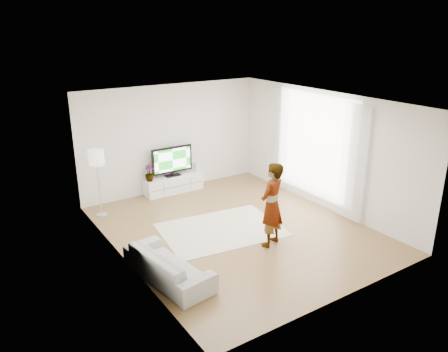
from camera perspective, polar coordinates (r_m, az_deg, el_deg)
floor at (r=9.57m, az=1.63°, el=-6.98°), size 6.00×6.00×0.00m
ceiling at (r=8.70m, az=1.80°, el=9.80°), size 6.00×6.00×0.00m
wall_left at (r=7.95m, az=-13.25°, el=-2.11°), size 0.02×6.00×2.80m
wall_right at (r=10.61m, az=12.88°, el=3.31°), size 0.02×6.00×2.80m
wall_back at (r=11.52m, az=-6.88°, el=4.92°), size 5.00×0.02×2.80m
wall_front at (r=6.96m, az=16.03°, el=-5.51°), size 5.00×0.02×2.80m
window at (r=10.78m, az=11.69°, el=3.93°), size 0.01×2.60×2.50m
curtain_near at (r=9.91m, az=16.56°, el=1.56°), size 0.04×0.70×2.60m
curtain_far at (r=11.68m, az=6.91°, el=4.86°), size 0.04×0.70×2.60m
media_console at (r=11.62m, az=-6.61°, el=-1.03°), size 1.57×0.45×0.44m
television at (r=11.44m, az=-6.79°, el=2.05°), size 1.13×0.22×0.79m
game_console at (r=11.81m, az=-3.70°, el=1.16°), size 0.10×0.18×0.24m
potted_plant at (r=11.22m, az=-9.73°, el=0.37°), size 0.25×0.25×0.41m
rug at (r=9.53m, az=-0.37°, el=-7.02°), size 2.74×2.13×0.01m
player at (r=8.63m, az=6.25°, el=-3.75°), size 0.74×0.62×1.72m
sofa at (r=7.79m, az=-7.30°, el=-11.43°), size 0.99×1.95×0.54m
floor_lamp at (r=10.18m, az=-16.31°, el=1.99°), size 0.35×0.35×1.58m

